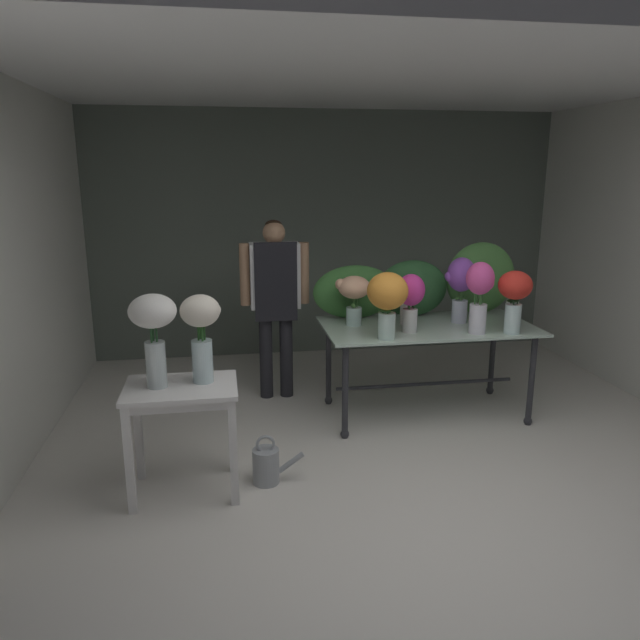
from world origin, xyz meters
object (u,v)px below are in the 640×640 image
Objects in this scene: vase_magenta_freesia at (410,297)px; vase_cream_lisianthus_tall at (201,329)px; vase_scarlet_hydrangea at (514,294)px; vase_fuchsia_peonies at (480,291)px; vase_sunset_lilies at (388,297)px; vase_crimson_tulips at (406,295)px; vase_ivory_anemones at (514,291)px; vase_peach_roses at (354,293)px; vase_violet_snapdragons at (461,283)px; display_table_glass at (427,339)px; side_table_white at (182,402)px; florist at (275,290)px; watering_can at (267,465)px; vase_white_roses_tall at (153,326)px.

vase_magenta_freesia is 1.77m from vase_cream_lisianthus_tall.
vase_fuchsia_peonies reaches higher than vase_scarlet_hydrangea.
vase_fuchsia_peonies is (0.76, 0.04, 0.01)m from vase_sunset_lilies.
vase_ivory_anemones is at bearing -6.09° from vase_crimson_tulips.
vase_peach_roses is at bearing 155.82° from vase_fuchsia_peonies.
vase_violet_snapdragons is 1.19× the size of vase_magenta_freesia.
display_table_glass is 2.39× the size of side_table_white.
display_table_glass is 0.41m from vase_crimson_tulips.
vase_violet_snapdragons reaches higher than vase_peach_roses.
florist reaches higher than vase_sunset_lilies.
vase_fuchsia_peonies is at bearing -45.42° from display_table_glass.
vase_ivory_anemones is 1.36m from vase_peach_roses.
vase_cream_lisianthus_tall is at bearing 175.19° from watering_can.
vase_crimson_tulips reaches higher than display_table_glass.
display_table_glass is at bearing 148.20° from vase_scarlet_hydrangea.
vase_fuchsia_peonies is (0.01, -0.36, -0.00)m from vase_violet_snapdragons.
vase_peach_roses is 1.85m from vase_white_roses_tall.
vase_scarlet_hydrangea reaches higher than vase_ivory_anemones.
vase_sunset_lilies is 1.49m from vase_cream_lisianthus_tall.
vase_scarlet_hydrangea is 2.32m from watering_can.
vase_white_roses_tall is (-2.11, -0.98, 0.46)m from display_table_glass.
vase_crimson_tulips is (1.05, -0.54, 0.02)m from florist.
vase_magenta_freesia is 2.05m from vase_white_roses_tall.
vase_violet_snapdragons is 0.36m from vase_fuchsia_peonies.
vase_magenta_freesia is 0.82× the size of vase_fuchsia_peonies.
vase_white_roses_tall is at bearing -119.03° from florist.
vase_sunset_lilies is at bearing -152.04° from vase_violet_snapdragons.
vase_fuchsia_peonies reaches higher than vase_ivory_anemones.
display_table_glass reaches higher than watering_can.
vase_scarlet_hydrangea is 0.88× the size of vase_cream_lisianthus_tall.
vase_violet_snapdragons reaches higher than vase_scarlet_hydrangea.
vase_sunset_lilies is (-1.20, -0.33, 0.06)m from vase_ivory_anemones.
vase_magenta_freesia is at bearing -35.98° from vase_peach_roses.
side_table_white is at bearing -160.17° from vase_cream_lisianthus_tall.
vase_violet_snapdragons is (1.52, -0.57, 0.12)m from florist.
florist reaches higher than vase_violet_snapdragons.
vase_magenta_freesia is 0.79× the size of vase_white_roses_tall.
florist is 3.92× the size of vase_peach_roses.
vase_violet_snapdragons reaches higher than vase_sunset_lilies.
watering_can is (-1.73, -1.01, -1.01)m from vase_violet_snapdragons.
watering_can is at bearing -127.71° from vase_peach_roses.
florist is 2.04m from vase_scarlet_hydrangea.
vase_violet_snapdragons is at bearing 9.64° from display_table_glass.
vase_scarlet_hydrangea is (1.79, -0.98, 0.10)m from florist.
display_table_glass is 3.49× the size of vase_scarlet_hydrangea.
vase_ivory_anemones is at bearing 18.68° from vase_white_roses_tall.
vase_crimson_tulips is at bearing 30.53° from side_table_white.
florist is 1.63m from vase_violet_snapdragons.
side_table_white is 1.90× the size of vase_crimson_tulips.
side_table_white is (-1.97, -0.98, -0.05)m from display_table_glass.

